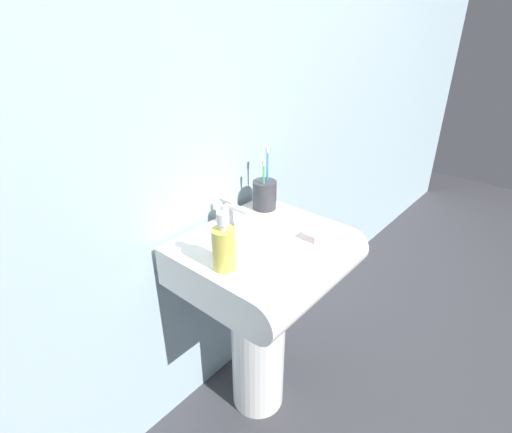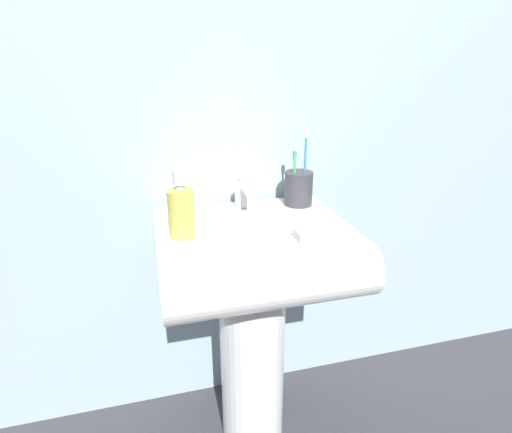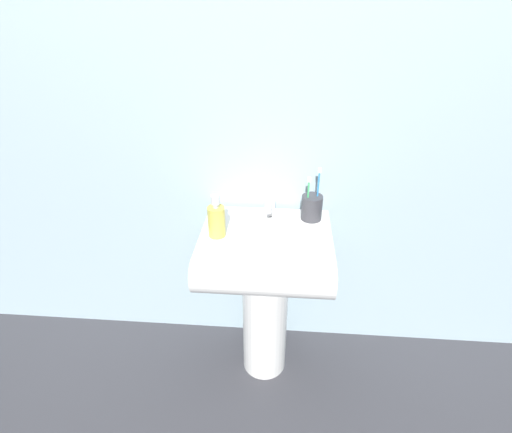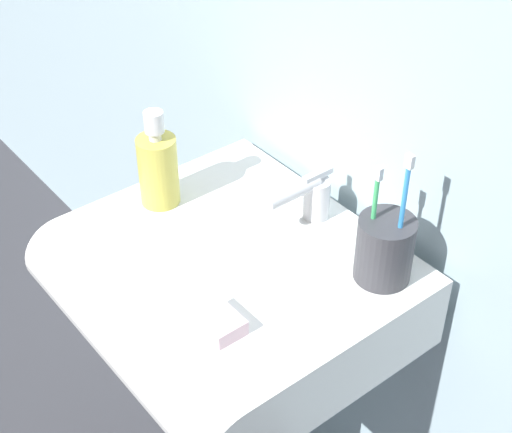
{
  "view_description": "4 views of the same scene",
  "coord_description": "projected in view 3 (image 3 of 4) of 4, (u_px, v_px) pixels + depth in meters",
  "views": [
    {
      "loc": [
        -0.83,
        -0.7,
        1.38
      ],
      "look_at": [
        0.02,
        0.03,
        0.8
      ],
      "focal_mm": 28.0,
      "sensor_mm": 36.0,
      "label": 1
    },
    {
      "loc": [
        -0.24,
        -0.97,
        1.15
      ],
      "look_at": [
        0.01,
        -0.01,
        0.77
      ],
      "focal_mm": 28.0,
      "sensor_mm": 36.0,
      "label": 2
    },
    {
      "loc": [
        0.06,
        -1.3,
        1.57
      ],
      "look_at": [
        -0.04,
        -0.02,
        0.82
      ],
      "focal_mm": 28.0,
      "sensor_mm": 36.0,
      "label": 3
    },
    {
      "loc": [
        0.74,
        -0.57,
        1.53
      ],
      "look_at": [
        0.02,
        0.0,
        0.82
      ],
      "focal_mm": 55.0,
      "sensor_mm": 36.0,
      "label": 4
    }
  ],
  "objects": [
    {
      "name": "ground_plane",
      "position": [
        264.0,
        362.0,
        1.92
      ],
      "size": [
        6.0,
        6.0,
        0.0
      ],
      "primitive_type": "plane",
      "color": "#38383D",
      "rests_on": "ground"
    },
    {
      "name": "wall_back",
      "position": [
        271.0,
        97.0,
        1.52
      ],
      "size": [
        5.0,
        0.05,
        2.4
      ],
      "primitive_type": "cube",
      "color": "#9EB7C1",
      "rests_on": "ground"
    },
    {
      "name": "toothbrush_cup",
      "position": [
        312.0,
        207.0,
        1.61
      ],
      "size": [
        0.09,
        0.09,
        0.22
      ],
      "color": "#38383D",
      "rests_on": "sink_basin"
    },
    {
      "name": "sink_basin",
      "position": [
        265.0,
        253.0,
        1.54
      ],
      "size": [
        0.51,
        0.46,
        0.13
      ],
      "color": "white",
      "rests_on": "sink_pedestal"
    },
    {
      "name": "sink_pedestal",
      "position": [
        265.0,
        315.0,
        1.76
      ],
      "size": [
        0.2,
        0.2,
        0.61
      ],
      "primitive_type": "cylinder",
      "color": "white",
      "rests_on": "ground"
    },
    {
      "name": "bar_soap",
      "position": [
        296.0,
        251.0,
        1.42
      ],
      "size": [
        0.07,
        0.05,
        0.02
      ],
      "primitive_type": "cube",
      "color": "silver",
      "rests_on": "sink_basin"
    },
    {
      "name": "faucet",
      "position": [
        270.0,
        206.0,
        1.63
      ],
      "size": [
        0.04,
        0.13,
        0.09
      ],
      "color": "silver",
      "rests_on": "sink_basin"
    },
    {
      "name": "soap_bottle",
      "position": [
        216.0,
        220.0,
        1.5
      ],
      "size": [
        0.07,
        0.07,
        0.17
      ],
      "color": "gold",
      "rests_on": "sink_basin"
    }
  ]
}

